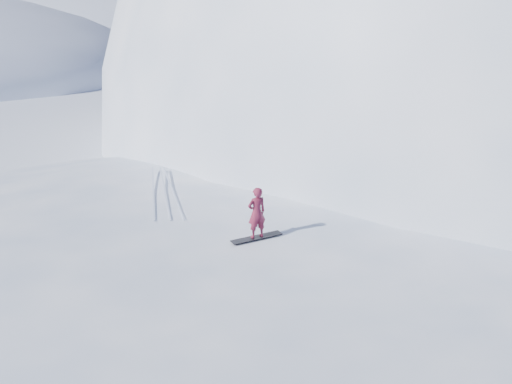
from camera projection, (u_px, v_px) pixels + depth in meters
ground at (168, 325)px, 14.85m from camera, size 400.00×400.00×0.00m
near_ridge at (208, 275)px, 17.69m from camera, size 36.00×28.00×4.80m
summit_peak at (492, 128)px, 39.71m from camera, size 60.00×56.00×56.00m
peak_shoulder at (358, 148)px, 33.83m from camera, size 28.00×24.00×18.00m
far_ridge_c at (65, 50)px, 117.33m from camera, size 140.00×90.00×36.00m
wind_bumps at (160, 288)px, 16.83m from camera, size 16.00×14.40×1.00m
snowboard at (257, 237)px, 14.95m from camera, size 1.60×0.98×0.03m
snowboarder at (257, 213)px, 14.68m from camera, size 0.68×0.59×1.58m
board_tracks at (164, 190)px, 18.91m from camera, size 2.11×5.91×0.04m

